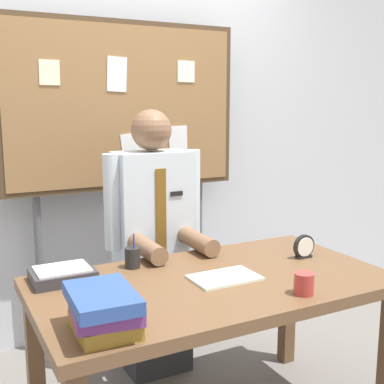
{
  "coord_description": "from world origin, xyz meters",
  "views": [
    {
      "loc": [
        -1.03,
        -1.77,
        1.48
      ],
      "look_at": [
        0.0,
        0.2,
        1.08
      ],
      "focal_mm": 46.75,
      "sensor_mm": 36.0,
      "label": 1
    }
  ],
  "objects_px": {
    "desk": "(213,299)",
    "pen_holder": "(132,257)",
    "coffee_mug": "(304,284)",
    "bulletin_board": "(124,111)",
    "paper_tray": "(63,275)",
    "person": "(154,252)",
    "open_notebook": "(224,278)",
    "desk_clock": "(304,247)",
    "book_stack": "(104,310)"
  },
  "relations": [
    {
      "from": "desk",
      "to": "book_stack",
      "type": "distance_m",
      "value": 0.65
    },
    {
      "from": "desk",
      "to": "paper_tray",
      "type": "relative_size",
      "value": 5.84
    },
    {
      "from": "open_notebook",
      "to": "desk",
      "type": "bearing_deg",
      "value": 155.71
    },
    {
      "from": "pen_holder",
      "to": "paper_tray",
      "type": "relative_size",
      "value": 0.62
    },
    {
      "from": "book_stack",
      "to": "open_notebook",
      "type": "xyz_separation_m",
      "value": [
        0.62,
        0.25,
        -0.07
      ]
    },
    {
      "from": "coffee_mug",
      "to": "bulletin_board",
      "type": "bearing_deg",
      "value": 99.54
    },
    {
      "from": "book_stack",
      "to": "desk_clock",
      "type": "relative_size",
      "value": 2.63
    },
    {
      "from": "book_stack",
      "to": "person",
      "type": "bearing_deg",
      "value": 58.17
    },
    {
      "from": "open_notebook",
      "to": "coffee_mug",
      "type": "height_order",
      "value": "coffee_mug"
    },
    {
      "from": "open_notebook",
      "to": "coffee_mug",
      "type": "bearing_deg",
      "value": -57.26
    },
    {
      "from": "desk_clock",
      "to": "coffee_mug",
      "type": "bearing_deg",
      "value": -130.06
    },
    {
      "from": "desk",
      "to": "pen_holder",
      "type": "relative_size",
      "value": 9.49
    },
    {
      "from": "person",
      "to": "open_notebook",
      "type": "bearing_deg",
      "value": -86.2
    },
    {
      "from": "bulletin_board",
      "to": "paper_tray",
      "type": "xyz_separation_m",
      "value": [
        -0.58,
        -0.79,
        -0.67
      ]
    },
    {
      "from": "book_stack",
      "to": "desk_clock",
      "type": "distance_m",
      "value": 1.16
    },
    {
      "from": "bulletin_board",
      "to": "coffee_mug",
      "type": "height_order",
      "value": "bulletin_board"
    },
    {
      "from": "book_stack",
      "to": "coffee_mug",
      "type": "bearing_deg",
      "value": -2.95
    },
    {
      "from": "desk_clock",
      "to": "paper_tray",
      "type": "relative_size",
      "value": 0.45
    },
    {
      "from": "bulletin_board",
      "to": "paper_tray",
      "type": "distance_m",
      "value": 1.19
    },
    {
      "from": "bulletin_board",
      "to": "pen_holder",
      "type": "relative_size",
      "value": 12.18
    },
    {
      "from": "desk_clock",
      "to": "book_stack",
      "type": "bearing_deg",
      "value": -163.62
    },
    {
      "from": "book_stack",
      "to": "coffee_mug",
      "type": "height_order",
      "value": "book_stack"
    },
    {
      "from": "book_stack",
      "to": "pen_holder",
      "type": "height_order",
      "value": "pen_holder"
    },
    {
      "from": "open_notebook",
      "to": "desk_clock",
      "type": "distance_m",
      "value": 0.51
    },
    {
      "from": "desk",
      "to": "open_notebook",
      "type": "xyz_separation_m",
      "value": [
        0.04,
        -0.02,
        0.09
      ]
    },
    {
      "from": "person",
      "to": "pen_holder",
      "type": "distance_m",
      "value": 0.44
    },
    {
      "from": "desk",
      "to": "bulletin_board",
      "type": "height_order",
      "value": "bulletin_board"
    },
    {
      "from": "coffee_mug",
      "to": "pen_holder",
      "type": "relative_size",
      "value": 0.55
    },
    {
      "from": "person",
      "to": "open_notebook",
      "type": "distance_m",
      "value": 0.67
    },
    {
      "from": "desk",
      "to": "book_stack",
      "type": "xyz_separation_m",
      "value": [
        -0.57,
        -0.27,
        0.17
      ]
    },
    {
      "from": "person",
      "to": "desk",
      "type": "bearing_deg",
      "value": -90.0
    },
    {
      "from": "bulletin_board",
      "to": "coffee_mug",
      "type": "relative_size",
      "value": 22.27
    },
    {
      "from": "desk",
      "to": "pen_holder",
      "type": "height_order",
      "value": "pen_holder"
    },
    {
      "from": "open_notebook",
      "to": "coffee_mug",
      "type": "xyz_separation_m",
      "value": [
        0.19,
        -0.29,
        0.04
      ]
    },
    {
      "from": "coffee_mug",
      "to": "pen_holder",
      "type": "height_order",
      "value": "pen_holder"
    },
    {
      "from": "paper_tray",
      "to": "bulletin_board",
      "type": "bearing_deg",
      "value": 53.81
    },
    {
      "from": "person",
      "to": "paper_tray",
      "type": "distance_m",
      "value": 0.69
    },
    {
      "from": "desk_clock",
      "to": "paper_tray",
      "type": "xyz_separation_m",
      "value": [
        -1.12,
        0.22,
        -0.02
      ]
    },
    {
      "from": "open_notebook",
      "to": "desk_clock",
      "type": "height_order",
      "value": "desk_clock"
    },
    {
      "from": "paper_tray",
      "to": "desk",
      "type": "bearing_deg",
      "value": -25.72
    },
    {
      "from": "desk_clock",
      "to": "bulletin_board",
      "type": "bearing_deg",
      "value": 118.14
    },
    {
      "from": "desk",
      "to": "paper_tray",
      "type": "distance_m",
      "value": 0.65
    },
    {
      "from": "coffee_mug",
      "to": "open_notebook",
      "type": "bearing_deg",
      "value": 122.74
    },
    {
      "from": "pen_holder",
      "to": "desk",
      "type": "bearing_deg",
      "value": -50.37
    },
    {
      "from": "coffee_mug",
      "to": "pen_holder",
      "type": "bearing_deg",
      "value": 128.14
    },
    {
      "from": "bulletin_board",
      "to": "open_notebook",
      "type": "xyz_separation_m",
      "value": [
        0.04,
        -1.09,
        -0.69
      ]
    },
    {
      "from": "open_notebook",
      "to": "book_stack",
      "type": "bearing_deg",
      "value": -157.75
    },
    {
      "from": "coffee_mug",
      "to": "paper_tray",
      "type": "height_order",
      "value": "coffee_mug"
    },
    {
      "from": "book_stack",
      "to": "paper_tray",
      "type": "xyz_separation_m",
      "value": [
        -0.01,
        0.55,
        -0.05
      ]
    },
    {
      "from": "desk",
      "to": "book_stack",
      "type": "relative_size",
      "value": 4.98
    }
  ]
}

